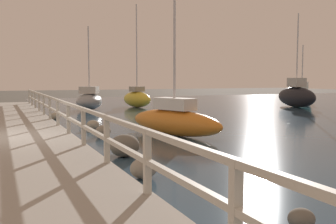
% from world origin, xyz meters
% --- Properties ---
extents(ground_plane, '(120.00, 120.00, 0.00)m').
position_xyz_m(ground_plane, '(0.00, 0.00, 0.00)').
color(ground_plane, '#4C473D').
extents(dock_walkway, '(4.13, 36.00, 0.35)m').
position_xyz_m(dock_walkway, '(0.00, 0.00, 0.17)').
color(dock_walkway, '#9E998E').
rests_on(dock_walkway, ground).
extents(railing, '(0.10, 32.50, 0.96)m').
position_xyz_m(railing, '(1.96, -0.00, 0.99)').
color(railing, beige).
rests_on(railing, dock_walkway).
extents(boulder_mid_strip, '(0.49, 0.44, 0.36)m').
position_xyz_m(boulder_mid_strip, '(2.56, 7.80, 0.18)').
color(boulder_mid_strip, gray).
rests_on(boulder_mid_strip, ground).
extents(boulder_downstream, '(0.38, 0.34, 0.29)m').
position_xyz_m(boulder_downstream, '(3.70, -8.22, 0.14)').
color(boulder_downstream, '#666056').
rests_on(boulder_downstream, ground).
extents(boulder_water_edge, '(0.78, 0.70, 0.59)m').
position_xyz_m(boulder_water_edge, '(2.98, -2.53, 0.29)').
color(boulder_water_edge, '#666056').
rests_on(boulder_water_edge, ground).
extents(boulder_far_strip, '(0.54, 0.49, 0.41)m').
position_xyz_m(boulder_far_strip, '(3.33, 1.17, 0.20)').
color(boulder_far_strip, slate).
rests_on(boulder_far_strip, ground).
extents(boulder_upstream, '(0.51, 0.46, 0.39)m').
position_xyz_m(boulder_upstream, '(3.44, 3.21, 0.19)').
color(boulder_upstream, gray).
rests_on(boulder_upstream, ground).
extents(boulder_near_dock, '(0.56, 0.50, 0.42)m').
position_xyz_m(boulder_near_dock, '(2.67, -4.83, 0.21)').
color(boulder_near_dock, gray).
rests_on(boulder_near_dock, ground).
extents(sailboat_black, '(1.78, 4.48, 6.58)m').
position_xyz_m(sailboat_black, '(19.46, 9.72, 0.83)').
color(sailboat_black, black).
rests_on(sailboat_black, water_surface).
extents(sailboat_gray, '(2.74, 3.53, 5.40)m').
position_xyz_m(sailboat_gray, '(5.48, 13.32, 0.63)').
color(sailboat_gray, gray).
rests_on(sailboat_gray, water_surface).
extents(sailboat_orange, '(2.33, 4.48, 6.11)m').
position_xyz_m(sailboat_orange, '(5.75, 0.46, 0.57)').
color(sailboat_orange, orange).
rests_on(sailboat_orange, water_surface).
extents(sailboat_yellow, '(1.86, 3.25, 7.22)m').
position_xyz_m(sailboat_yellow, '(9.09, 14.29, 0.65)').
color(sailboat_yellow, gold).
rests_on(sailboat_yellow, water_surface).
extents(sailboat_teal, '(2.51, 3.94, 4.86)m').
position_xyz_m(sailboat_teal, '(23.73, 13.87, 0.69)').
color(sailboat_teal, '#1E707A').
rests_on(sailboat_teal, water_surface).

